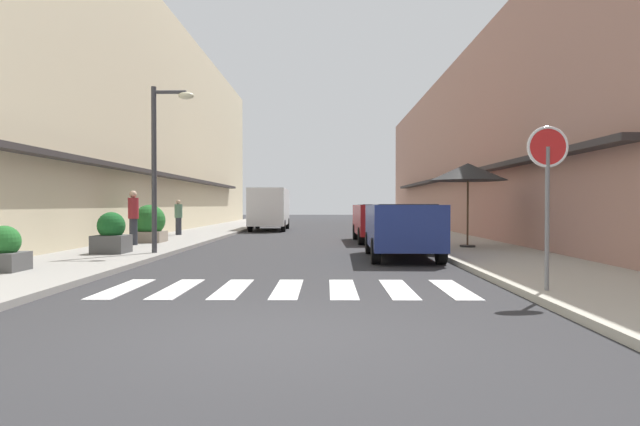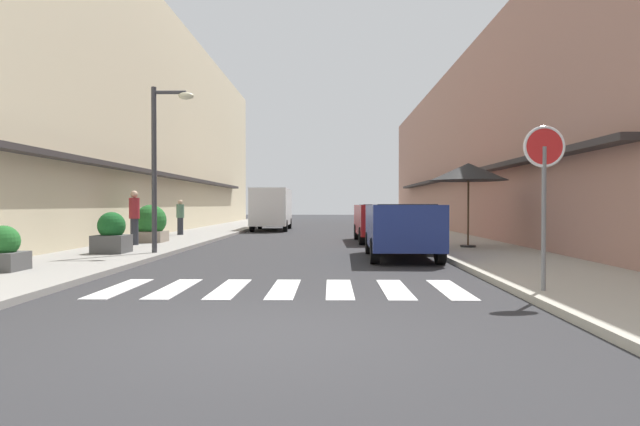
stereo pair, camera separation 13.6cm
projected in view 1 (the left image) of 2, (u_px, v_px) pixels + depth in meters
ground_plane at (312, 236)px, 24.93m from camera, size 104.74×104.74×0.00m
sidewalk_left at (197, 235)px, 24.99m from camera, size 3.20×66.65×0.12m
sidewalk_right at (427, 235)px, 24.87m from camera, size 3.20×66.65×0.12m
building_row_left at (121, 123)px, 26.34m from camera, size 5.50×44.85×10.97m
building_row_right at (506, 147)px, 26.13m from camera, size 5.50×44.85×8.51m
crosswalk at (288, 289)px, 9.22m from camera, size 6.15×2.20×0.01m
parked_car_near at (402, 225)px, 14.45m from camera, size 1.89×4.21×1.47m
parked_car_mid at (379, 218)px, 20.87m from camera, size 1.86×4.40×1.47m
delivery_van at (270, 206)px, 30.46m from camera, size 2.07×5.43×2.37m
round_street_sign at (548, 165)px, 8.34m from camera, size 0.65×0.07×2.56m
street_lamp at (162, 150)px, 14.85m from camera, size 1.19×0.28×4.60m
cafe_umbrella at (468, 172)px, 16.88m from camera, size 2.43×2.43×2.64m
planter_corner at (4, 251)px, 10.78m from camera, size 0.76×0.76×0.92m
planter_midblock at (111, 234)px, 14.80m from camera, size 0.87×0.87×1.14m
planter_far at (149, 224)px, 19.09m from camera, size 1.11×1.11×1.33m
pedestrian_walking_near at (133, 216)px, 17.76m from camera, size 0.34×0.34×1.80m
pedestrian_walking_far at (178, 216)px, 23.75m from camera, size 0.34×0.34×1.56m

